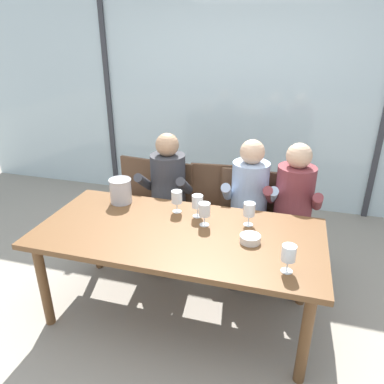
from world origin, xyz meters
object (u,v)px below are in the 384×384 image
person_pale_blue_shirt (249,200)px  wine_glass_center_pour (289,254)px  wine_glass_by_left_taster (249,210)px  wine_glass_near_bucket (197,202)px  chair_right_of_center (242,211)px  tasting_bowl (250,239)px  ice_bucket_primary (121,190)px  wine_glass_spare_empty (177,198)px  chair_left_of_center (168,202)px  chair_near_window_right (286,216)px  dining_table (179,240)px  wine_glass_by_right_taster (204,210)px  chair_near_curtain (136,196)px  person_maroon_top (292,205)px  chair_center (211,205)px  person_charcoal_jacket (166,190)px

person_pale_blue_shirt → wine_glass_center_pour: 1.09m
wine_glass_by_left_taster → wine_glass_near_bucket: (-0.39, 0.03, 0.00)m
chair_right_of_center → wine_glass_near_bucket: size_ratio=5.05×
tasting_bowl → wine_glass_by_left_taster: size_ratio=0.80×
ice_bucket_primary → wine_glass_spare_empty: size_ratio=1.16×
wine_glass_spare_empty → chair_left_of_center: bearing=116.0°
chair_near_window_right → tasting_bowl: size_ratio=6.33×
dining_table → chair_left_of_center: (-0.39, 0.87, -0.14)m
dining_table → chair_right_of_center: chair_right_of_center is taller
chair_left_of_center → wine_glass_by_right_taster: wine_glass_by_right_taster is taller
ice_bucket_primary → wine_glass_by_left_taster: ice_bucket_primary is taller
ice_bucket_primary → wine_glass_near_bucket: bearing=-6.2°
chair_near_window_right → chair_near_curtain: bearing=175.8°
chair_near_window_right → wine_glass_near_bucket: (-0.65, -0.61, 0.34)m
tasting_bowl → person_maroon_top: bearing=71.0°
chair_near_curtain → chair_left_of_center: 0.35m
person_pale_blue_shirt → tasting_bowl: bearing=-87.6°
chair_center → wine_glass_near_bucket: 0.74m
chair_left_of_center → wine_glass_by_right_taster: (0.54, -0.73, 0.34)m
dining_table → wine_glass_spare_empty: (-0.10, 0.28, 0.19)m
ice_bucket_primary → chair_right_of_center: bearing=30.4°
dining_table → person_pale_blue_shirt: person_pale_blue_shirt is taller
wine_glass_spare_empty → wine_glass_near_bucket: bearing=-11.0°
dining_table → wine_glass_by_right_taster: 0.28m
chair_center → wine_glass_by_left_taster: 0.88m
chair_center → dining_table: bearing=-97.7°
ice_bucket_primary → wine_glass_center_pour: bearing=-23.8°
chair_near_curtain → wine_glass_near_bucket: size_ratio=5.05×
chair_center → wine_glass_spare_empty: 0.72m
wine_glass_spare_empty → chair_near_curtain: bearing=136.1°
chair_right_of_center → wine_glass_by_left_taster: 0.73m
chair_right_of_center → tasting_bowl: 0.92m
ice_bucket_primary → tasting_bowl: size_ratio=1.46×
wine_glass_center_pour → ice_bucket_primary: bearing=156.2°
chair_center → ice_bucket_primary: bearing=-142.5°
person_maroon_top → wine_glass_spare_empty: person_maroon_top is taller
chair_center → wine_glass_by_right_taster: wine_glass_by_right_taster is taller
chair_right_of_center → dining_table: bearing=-114.8°
chair_near_curtain → dining_table: bearing=-43.5°
chair_near_curtain → chair_left_of_center: same height
tasting_bowl → wine_glass_by_left_taster: 0.25m
wine_glass_by_right_taster → wine_glass_spare_empty: bearing=149.8°
chair_near_window_right → ice_bucket_primary: (-1.32, -0.54, 0.32)m
tasting_bowl → wine_glass_spare_empty: wine_glass_spare_empty is taller
person_charcoal_jacket → tasting_bowl: 1.15m
chair_near_curtain → tasting_bowl: chair_near_curtain is taller
dining_table → chair_center: chair_center is taller
chair_center → wine_glass_center_pour: 1.43m
person_pale_blue_shirt → person_maroon_top: size_ratio=1.00×
ice_bucket_primary → wine_glass_by_right_taster: 0.77m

